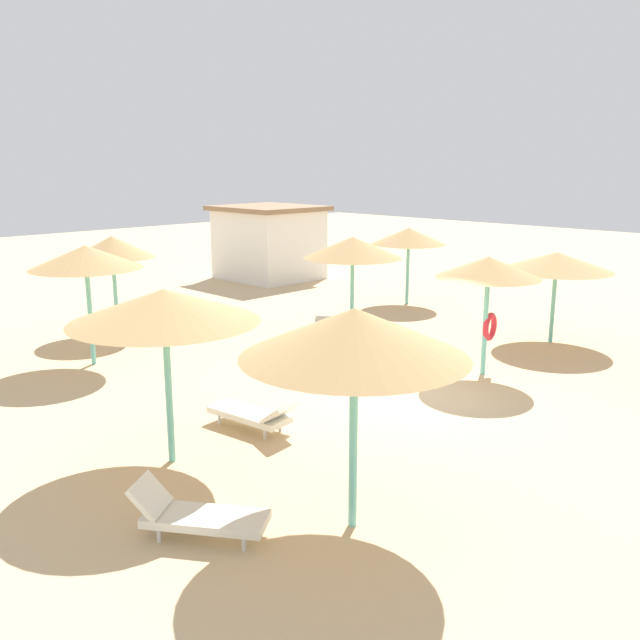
% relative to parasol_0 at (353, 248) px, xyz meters
% --- Properties ---
extents(ground_plane, '(80.00, 80.00, 0.00)m').
position_rel_parasol_0_xyz_m(ground_plane, '(-2.91, -4.55, -2.63)').
color(ground_plane, '#D1B284').
extents(parasol_0, '(2.88, 2.88, 2.95)m').
position_rel_parasol_0_xyz_m(parasol_0, '(0.00, 0.00, 0.00)').
color(parasol_0, '#6BC6BC').
rests_on(parasol_0, ground).
extents(parasol_1, '(3.13, 3.13, 3.17)m').
position_rel_parasol_0_xyz_m(parasol_1, '(-8.11, -7.35, 0.19)').
color(parasol_1, '#6BC6BC').
rests_on(parasol_1, ground).
extents(parasol_2, '(3.17, 3.17, 3.03)m').
position_rel_parasol_0_xyz_m(parasol_2, '(-8.71, -3.70, 0.11)').
color(parasol_2, '#6BC6BC').
rests_on(parasol_2, ground).
extents(parasol_4, '(3.10, 3.10, 2.60)m').
position_rel_parasol_0_xyz_m(parasol_4, '(3.44, -4.60, -0.30)').
color(parasol_4, '#6BC6BC').
rests_on(parasol_4, ground).
extents(parasol_5, '(2.46, 2.46, 2.95)m').
position_rel_parasol_0_xyz_m(parasol_5, '(-4.83, 5.17, -0.01)').
color(parasol_5, '#6BC6BC').
rests_on(parasol_5, ground).
extents(parasol_7, '(2.68, 2.68, 2.78)m').
position_rel_parasol_0_xyz_m(parasol_7, '(4.85, 1.68, -0.16)').
color(parasol_7, '#6BC6BC').
rests_on(parasol_7, ground).
extents(parasol_8, '(2.48, 2.48, 2.89)m').
position_rel_parasol_0_xyz_m(parasol_8, '(-0.59, -4.85, -0.04)').
color(parasol_8, '#6BC6BC').
rests_on(parasol_8, ground).
extents(parasol_9, '(2.77, 2.77, 3.06)m').
position_rel_parasol_0_xyz_m(parasol_9, '(-6.88, 2.69, 0.12)').
color(parasol_9, '#6BC6BC').
rests_on(parasol_9, ground).
extents(lounger_0, '(1.92, 1.66, 0.61)m').
position_rel_parasol_0_xyz_m(lounger_0, '(-1.35, -0.10, -2.32)').
color(lounger_0, silver).
rests_on(lounger_0, ground).
extents(lounger_1, '(1.58, 1.90, 0.78)m').
position_rel_parasol_0_xyz_m(lounger_1, '(-9.84, -6.02, -2.31)').
color(lounger_1, silver).
rests_on(lounger_1, ground).
extents(lounger_2, '(0.88, 1.96, 0.70)m').
position_rel_parasol_0_xyz_m(lounger_2, '(-6.79, -3.62, -2.31)').
color(lounger_2, silver).
rests_on(lounger_2, ground).
extents(bench_0, '(1.52, 0.50, 0.49)m').
position_rel_parasol_0_xyz_m(bench_0, '(4.83, 9.13, -2.28)').
color(bench_0, brown).
rests_on(bench_0, ground).
extents(beach_cabana, '(3.89, 4.24, 3.20)m').
position_rel_parasol_0_xyz_m(beach_cabana, '(5.03, 9.52, -1.01)').
color(beach_cabana, white).
rests_on(beach_cabana, ground).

